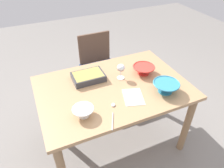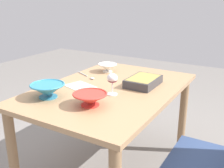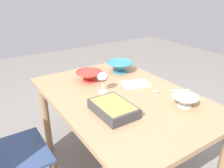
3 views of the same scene
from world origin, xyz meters
TOP-DOWN VIEW (x-y plane):
  - dining_table at (0.00, 0.00)m, footprint 1.35×0.92m
  - chair at (0.15, 0.81)m, footprint 0.43×0.39m
  - wine_glass at (0.12, 0.09)m, footprint 0.07×0.07m
  - casserole_dish at (-0.17, 0.19)m, footprint 0.30×0.20m
  - mixing_bowl at (-0.36, -0.24)m, footprint 0.17×0.17m
  - small_bowl at (0.39, -0.25)m, footprint 0.23×0.23m
  - serving_bowl at (0.36, 0.07)m, footprint 0.22×0.22m
  - serving_spoon at (-0.13, -0.29)m, footprint 0.14×0.26m
  - napkin at (0.10, -0.21)m, footprint 0.22×0.26m

SIDE VIEW (x-z plane):
  - chair at x=0.15m, z-range 0.05..0.92m
  - dining_table at x=0.00m, z-range 0.27..1.01m
  - napkin at x=0.10m, z-range 0.75..0.75m
  - serving_spoon at x=-0.13m, z-range 0.75..0.76m
  - casserole_dish at x=-0.17m, z-range 0.75..0.81m
  - mixing_bowl at x=-0.36m, z-range 0.75..0.83m
  - serving_bowl at x=0.36m, z-range 0.75..0.83m
  - small_bowl at x=0.39m, z-range 0.75..0.85m
  - wine_glass at x=0.12m, z-range 0.78..0.93m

